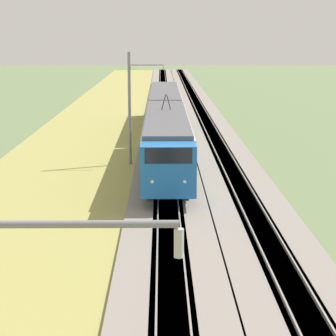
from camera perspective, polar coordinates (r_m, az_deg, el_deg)
The scene contains 7 objects.
ballast_main at distance 52.51m, azimuth -0.20°, elevation 1.62°, with size 240.00×4.40×0.30m.
ballast_adjacent at distance 52.72m, azimuth 4.51°, elevation 1.62°, with size 240.00×4.40×0.30m.
track_main at distance 52.51m, azimuth -0.20°, elevation 1.63°, with size 240.00×1.57×0.45m.
track_adjacent at distance 52.72m, azimuth 4.51°, elevation 1.63°, with size 240.00×1.57×0.45m.
grass_verge at distance 52.84m, azimuth -6.86°, elevation 1.50°, with size 240.00×12.43×0.12m.
passenger_train at distance 54.27m, azimuth -0.22°, elevation 4.29°, with size 42.75×3.01×5.02m.
catenary_mast_mid at distance 46.35m, azimuth -3.29°, elevation 5.27°, with size 0.22×2.56×8.03m.
Camera 1 is at (-1.73, 0.36, 9.20)m, focal length 70.00 mm.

